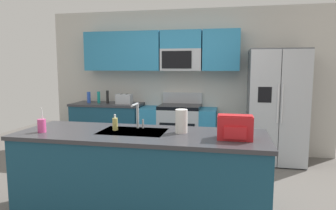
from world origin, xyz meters
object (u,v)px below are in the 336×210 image
object	(u,v)px
bottle_teal	(99,97)
bottle_blue	(89,97)
sink_faucet	(137,113)
refrigerator	(276,107)
paper_towel_roll	(181,121)
toaster	(124,99)
range_oven	(178,130)
pepper_mill	(107,97)
backpack	(235,127)
soap_dispenser	(115,124)
drink_cup_pink	(42,126)

from	to	relation	value
bottle_teal	bottle_blue	size ratio (longest dim) A/B	1.05
bottle_blue	sink_faucet	xyz separation A→B (m)	(1.61, -2.10, 0.07)
refrigerator	paper_towel_roll	world-z (taller)	refrigerator
toaster	paper_towel_roll	xyz separation A→B (m)	(1.40, -2.16, 0.03)
range_oven	pepper_mill	distance (m)	1.44
sink_faucet	backpack	world-z (taller)	sink_faucet
range_oven	backpack	bearing A→B (deg)	-68.32
pepper_mill	sink_faucet	distance (m)	2.45
bottle_blue	backpack	size ratio (longest dim) A/B	0.64
sink_faucet	soap_dispenser	xyz separation A→B (m)	(-0.21, -0.13, -0.10)
range_oven	drink_cup_pink	world-z (taller)	drink_cup_pink
pepper_mill	soap_dispenser	distance (m)	2.46
pepper_mill	bottle_blue	xyz separation A→B (m)	(-0.37, -0.01, -0.02)
toaster	backpack	world-z (taller)	backpack
drink_cup_pink	range_oven	bearing A→B (deg)	68.35
range_oven	drink_cup_pink	xyz separation A→B (m)	(-0.99, -2.49, 0.53)
bottle_teal	drink_cup_pink	world-z (taller)	drink_cup_pink
pepper_mill	soap_dispenser	xyz separation A→B (m)	(1.03, -2.24, -0.05)
sink_faucet	soap_dispenser	world-z (taller)	sink_faucet
drink_cup_pink	soap_dispenser	world-z (taller)	drink_cup_pink
pepper_mill	bottle_teal	xyz separation A→B (m)	(-0.17, -0.00, -0.01)
soap_dispenser	bottle_blue	bearing A→B (deg)	122.20
sink_faucet	paper_towel_roll	size ratio (longest dim) A/B	1.17
bottle_teal	soap_dispenser	size ratio (longest dim) A/B	1.25
range_oven	soap_dispenser	size ratio (longest dim) A/B	8.00
pepper_mill	bottle_blue	distance (m)	0.37
refrigerator	soap_dispenser	size ratio (longest dim) A/B	10.88
toaster	backpack	bearing A→B (deg)	-50.46
bottle_blue	backpack	bearing A→B (deg)	-42.01
toaster	bottle_blue	bearing A→B (deg)	176.64
toaster	bottle_teal	distance (m)	0.52
backpack	refrigerator	bearing A→B (deg)	73.43
sink_faucet	paper_towel_roll	xyz separation A→B (m)	(0.50, -0.10, -0.05)
paper_towel_roll	bottle_blue	bearing A→B (deg)	133.75
range_oven	sink_faucet	bearing A→B (deg)	-92.18
refrigerator	paper_towel_roll	xyz separation A→B (m)	(-1.22, -2.14, 0.09)
toaster	pepper_mill	distance (m)	0.35
drink_cup_pink	sink_faucet	bearing A→B (deg)	22.46
sink_faucet	paper_towel_roll	bearing A→B (deg)	-11.80
refrigerator	paper_towel_roll	bearing A→B (deg)	-119.64
pepper_mill	sink_faucet	world-z (taller)	sink_faucet
drink_cup_pink	soap_dispenser	size ratio (longest dim) A/B	1.50
toaster	soap_dispenser	world-z (taller)	toaster
bottle_teal	soap_dispenser	bearing A→B (deg)	-61.62
soap_dispenser	refrigerator	bearing A→B (deg)	48.36
range_oven	paper_towel_roll	xyz separation A→B (m)	(0.42, -2.22, 0.58)
soap_dispenser	paper_towel_roll	world-z (taller)	paper_towel_roll
range_oven	backpack	world-z (taller)	backpack
sink_faucet	drink_cup_pink	distance (m)	0.99
refrigerator	backpack	size ratio (longest dim) A/B	5.78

